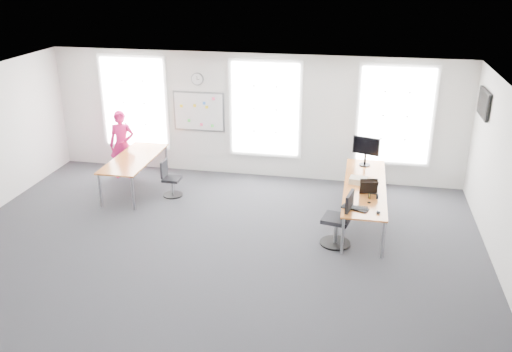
% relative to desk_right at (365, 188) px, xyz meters
% --- Properties ---
extents(floor, '(10.00, 10.00, 0.00)m').
position_rel_desk_right_xyz_m(floor, '(-2.72, -1.95, -0.71)').
color(floor, '#26272B').
rests_on(floor, ground).
extents(ceiling, '(10.00, 10.00, 0.00)m').
position_rel_desk_right_xyz_m(ceiling, '(-2.72, -1.95, 2.29)').
color(ceiling, silver).
rests_on(ceiling, ground).
extents(wall_back, '(10.00, 0.00, 10.00)m').
position_rel_desk_right_xyz_m(wall_back, '(-2.72, 2.05, 0.79)').
color(wall_back, silver).
rests_on(wall_back, ground).
extents(wall_front, '(10.00, 0.00, 10.00)m').
position_rel_desk_right_xyz_m(wall_front, '(-2.72, -5.95, 0.79)').
color(wall_front, silver).
rests_on(wall_front, ground).
extents(window_left, '(1.60, 0.06, 2.20)m').
position_rel_desk_right_xyz_m(window_left, '(-5.72, 2.02, 0.99)').
color(window_left, white).
rests_on(window_left, wall_back).
extents(window_mid, '(1.60, 0.06, 2.20)m').
position_rel_desk_right_xyz_m(window_mid, '(-2.42, 2.02, 0.99)').
color(window_mid, white).
rests_on(window_mid, wall_back).
extents(window_right, '(1.60, 0.06, 2.20)m').
position_rel_desk_right_xyz_m(window_right, '(0.58, 2.02, 0.99)').
color(window_right, white).
rests_on(window_right, wall_back).
extents(desk_right, '(0.83, 3.11, 0.76)m').
position_rel_desk_right_xyz_m(desk_right, '(0.00, 0.00, 0.00)').
color(desk_right, '#AC4B21').
rests_on(desk_right, ground).
extents(desk_left, '(0.88, 2.19, 0.80)m').
position_rel_desk_right_xyz_m(desk_left, '(-5.19, 0.56, 0.02)').
color(desk_left, '#AC4B21').
rests_on(desk_left, ground).
extents(chair_right, '(0.58, 0.58, 1.08)m').
position_rel_desk_right_xyz_m(chair_right, '(-0.43, -1.16, -0.23)').
color(chair_right, black).
rests_on(chair_right, ground).
extents(chair_left, '(0.44, 0.44, 0.83)m').
position_rel_desk_right_xyz_m(chair_left, '(-4.30, 0.42, -0.34)').
color(chair_left, black).
rests_on(chair_left, ground).
extents(person, '(0.68, 0.52, 1.66)m').
position_rel_desk_right_xyz_m(person, '(-5.80, 1.29, 0.12)').
color(person, '#D0165F').
rests_on(person, ground).
extents(whiteboard, '(1.20, 0.03, 0.90)m').
position_rel_desk_right_xyz_m(whiteboard, '(-4.07, 2.02, 0.84)').
color(whiteboard, white).
rests_on(whiteboard, wall_back).
extents(wall_clock, '(0.30, 0.04, 0.30)m').
position_rel_desk_right_xyz_m(wall_clock, '(-4.07, 2.02, 1.64)').
color(wall_clock, gray).
rests_on(wall_clock, wall_back).
extents(tv, '(0.06, 0.90, 0.55)m').
position_rel_desk_right_xyz_m(tv, '(2.23, 1.05, 1.59)').
color(tv, black).
rests_on(tv, wall_right).
extents(keyboard, '(0.52, 0.33, 0.02)m').
position_rel_desk_right_xyz_m(keyboard, '(-0.17, -1.14, 0.06)').
color(keyboard, black).
rests_on(keyboard, desk_right).
extents(mouse, '(0.11, 0.14, 0.05)m').
position_rel_desk_right_xyz_m(mouse, '(0.25, -1.25, 0.07)').
color(mouse, black).
rests_on(mouse, desk_right).
extents(lens_cap, '(0.08, 0.08, 0.01)m').
position_rel_desk_right_xyz_m(lens_cap, '(0.08, -0.82, 0.05)').
color(lens_cap, black).
rests_on(lens_cap, desk_right).
extents(headphones, '(0.19, 0.10, 0.11)m').
position_rel_desk_right_xyz_m(headphones, '(0.15, -0.61, 0.10)').
color(headphones, black).
rests_on(headphones, desk_right).
extents(laptop_sleeve, '(0.36, 0.26, 0.28)m').
position_rel_desk_right_xyz_m(laptop_sleeve, '(0.07, -0.38, 0.19)').
color(laptop_sleeve, black).
rests_on(laptop_sleeve, desk_right).
extents(paper_stack, '(0.39, 0.32, 0.12)m').
position_rel_desk_right_xyz_m(paper_stack, '(-0.14, 0.12, 0.11)').
color(paper_stack, beige).
rests_on(paper_stack, desk_right).
extents(monitor, '(0.57, 0.25, 0.66)m').
position_rel_desk_right_xyz_m(monitor, '(-0.02, 1.18, 0.44)').
color(monitor, black).
rests_on(monitor, desk_right).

